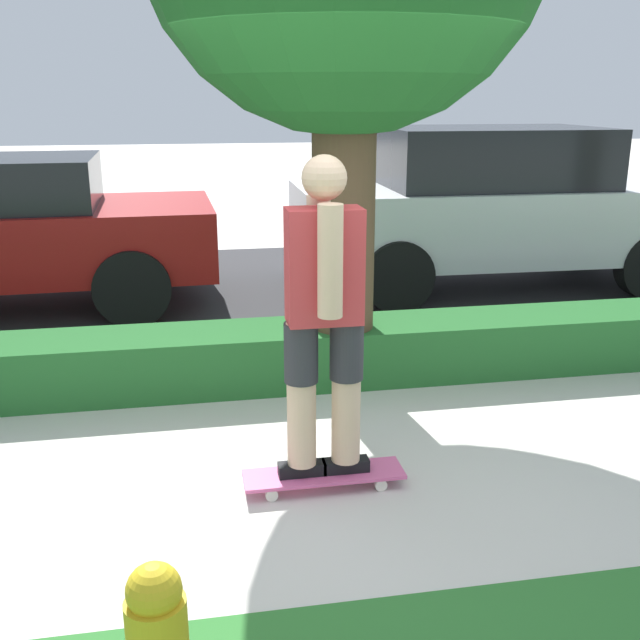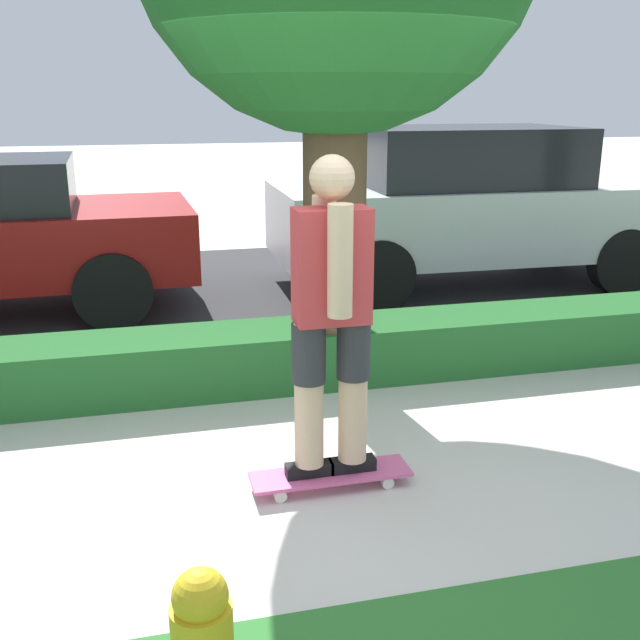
# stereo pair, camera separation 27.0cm
# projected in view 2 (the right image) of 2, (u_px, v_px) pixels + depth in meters

# --- Properties ---
(ground_plane) EXTENTS (60.00, 60.00, 0.00)m
(ground_plane) POSITION_uv_depth(u_px,v_px,m) (356.00, 483.00, 4.20)
(ground_plane) COLOR beige
(street_asphalt) EXTENTS (15.19, 5.00, 0.01)m
(street_asphalt) POSITION_uv_depth(u_px,v_px,m) (245.00, 295.00, 8.10)
(street_asphalt) COLOR #2D2D30
(street_asphalt) RESTS_ON ground_plane
(hedge_row) EXTENTS (15.19, 0.60, 0.43)m
(hedge_row) POSITION_uv_depth(u_px,v_px,m) (296.00, 354.00, 5.62)
(hedge_row) COLOR #236028
(hedge_row) RESTS_ON ground_plane
(skateboard) EXTENTS (0.89, 0.24, 0.09)m
(skateboard) POSITION_uv_depth(u_px,v_px,m) (331.00, 475.00, 4.13)
(skateboard) COLOR #DB5B93
(skateboard) RESTS_ON ground_plane
(skater_person) EXTENTS (0.50, 0.44, 1.72)m
(skater_person) POSITION_uv_depth(u_px,v_px,m) (331.00, 313.00, 3.86)
(skater_person) COLOR black
(skater_person) RESTS_ON skateboard
(parked_car_middle) EXTENTS (4.47, 1.86, 1.75)m
(parked_car_middle) POSITION_uv_depth(u_px,v_px,m) (471.00, 205.00, 8.36)
(parked_car_middle) COLOR silver
(parked_car_middle) RESTS_ON ground_plane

